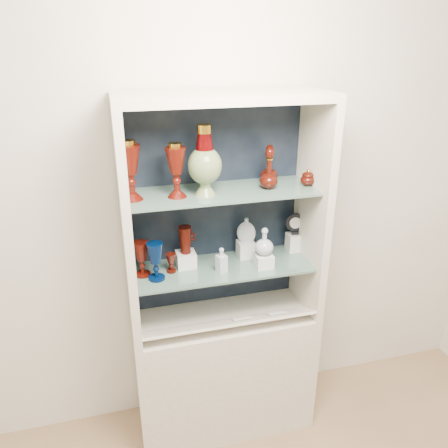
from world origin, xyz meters
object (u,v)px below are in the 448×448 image
object	(u,v)px
clear_round_decanter	(264,242)
ruby_decanter_b	(269,163)
lidded_bowl	(308,177)
flat_flask	(246,230)
ruby_pitcher	(185,240)
clear_square_bottle	(222,260)
ruby_goblet_small	(171,263)
pedestal_lamp_right	(176,171)
cobalt_goblet	(156,261)
ruby_goblet_tall	(142,259)
cameo_medallion	(295,223)
ruby_decanter_a	(269,166)
pedestal_lamp_left	(130,171)
enamel_urn	(205,161)

from	to	relation	value
clear_round_decanter	ruby_decanter_b	bearing A→B (deg)	65.36
lidded_bowl	flat_flask	world-z (taller)	lidded_bowl
ruby_pitcher	clear_square_bottle	size ratio (longest dim) A/B	1.05
lidded_bowl	clear_round_decanter	xyz separation A→B (m)	(-0.23, -0.03, -0.32)
ruby_decanter_b	ruby_goblet_small	size ratio (longest dim) A/B	2.06
pedestal_lamp_right	ruby_pitcher	world-z (taller)	pedestal_lamp_right
pedestal_lamp_right	clear_round_decanter	distance (m)	0.60
cobalt_goblet	clear_square_bottle	distance (m)	0.33
lidded_bowl	ruby_goblet_tall	xyz separation A→B (m)	(-0.86, 0.04, -0.37)
cobalt_goblet	clear_square_bottle	world-z (taller)	cobalt_goblet
flat_flask	cameo_medallion	world-z (taller)	flat_flask
cameo_medallion	ruby_goblet_small	bearing A→B (deg)	-159.47
lidded_bowl	ruby_decanter_a	bearing A→B (deg)	179.27
pedestal_lamp_left	cameo_medallion	distance (m)	0.97
pedestal_lamp_left	cobalt_goblet	xyz separation A→B (m)	(0.08, -0.03, -0.46)
pedestal_lamp_left	ruby_decanter_b	bearing A→B (deg)	6.80
ruby_decanter_a	clear_square_bottle	bearing A→B (deg)	-171.96
ruby_goblet_small	clear_square_bottle	world-z (taller)	clear_square_bottle
lidded_bowl	cameo_medallion	world-z (taller)	lidded_bowl
ruby_goblet_tall	cobalt_goblet	bearing A→B (deg)	-41.02
pedestal_lamp_left	ruby_goblet_tall	size ratio (longest dim) A/B	1.49
ruby_decanter_b	cobalt_goblet	bearing A→B (deg)	-169.78
clear_round_decanter	pedestal_lamp_left	bearing A→B (deg)	176.40
pedestal_lamp_left	ruby_decanter_b	world-z (taller)	pedestal_lamp_left
pedestal_lamp_left	clear_round_decanter	size ratio (longest dim) A/B	1.93
ruby_goblet_small	flat_flask	world-z (taller)	flat_flask
lidded_bowl	cameo_medallion	size ratio (longest dim) A/B	0.67
clear_square_bottle	flat_flask	bearing A→B (deg)	38.36
ruby_goblet_tall	cameo_medallion	xyz separation A→B (m)	(0.86, 0.07, 0.07)
ruby_goblet_tall	enamel_urn	bearing A→B (deg)	-8.03
ruby_goblet_tall	clear_square_bottle	bearing A→B (deg)	-9.97
enamel_urn	lidded_bowl	xyz separation A→B (m)	(0.54, 0.01, -0.12)
clear_square_bottle	cobalt_goblet	bearing A→B (deg)	177.60
cobalt_goblet	flat_flask	xyz separation A→B (m)	(0.51, 0.12, 0.06)
ruby_goblet_small	clear_round_decanter	bearing A→B (deg)	-7.97
ruby_decanter_a	clear_square_bottle	size ratio (longest dim) A/B	1.69
enamel_urn	cameo_medallion	distance (m)	0.69
lidded_bowl	ruby_decanter_b	bearing A→B (deg)	152.43
cameo_medallion	ruby_decanter_b	bearing A→B (deg)	-159.50
clear_round_decanter	cameo_medallion	world-z (taller)	cameo_medallion
ruby_decanter_a	ruby_goblet_small	bearing A→B (deg)	176.29
ruby_pitcher	enamel_urn	bearing A→B (deg)	-60.89
lidded_bowl	flat_flask	xyz separation A→B (m)	(-0.29, 0.10, -0.30)
ruby_decanter_a	ruby_pitcher	bearing A→B (deg)	169.87
lidded_bowl	ruby_goblet_tall	distance (m)	0.94
enamel_urn	ruby_decanter_b	xyz separation A→B (m)	(0.36, 0.10, -0.06)
pedestal_lamp_left	pedestal_lamp_right	distance (m)	0.21
lidded_bowl	cameo_medallion	distance (m)	0.32
ruby_goblet_small	clear_round_decanter	distance (m)	0.49
clear_square_bottle	clear_round_decanter	size ratio (longest dim) A/B	0.96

